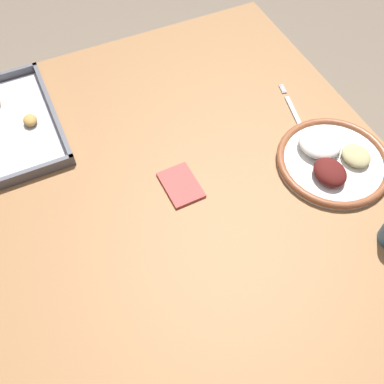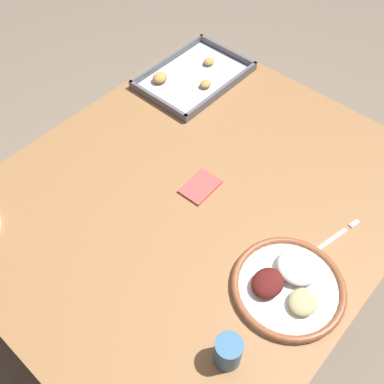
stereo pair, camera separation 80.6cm
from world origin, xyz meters
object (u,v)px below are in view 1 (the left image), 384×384
object	(u,v)px
dinner_plate	(332,159)
fork	(295,114)
baking_tray	(4,128)
napkin	(181,185)

from	to	relation	value
dinner_plate	fork	size ratio (longest dim) A/B	1.34
dinner_plate	baking_tray	distance (m)	0.88
dinner_plate	baking_tray	world-z (taller)	dinner_plate
napkin	fork	bearing A→B (deg)	-77.12
fork	baking_tray	bearing A→B (deg)	82.05
dinner_plate	napkin	bearing A→B (deg)	75.85
fork	baking_tray	xyz separation A→B (m)	(0.28, 0.75, 0.01)
fork	baking_tray	size ratio (longest dim) A/B	0.55
fork	dinner_plate	bearing A→B (deg)	-169.58
dinner_plate	fork	distance (m)	0.19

